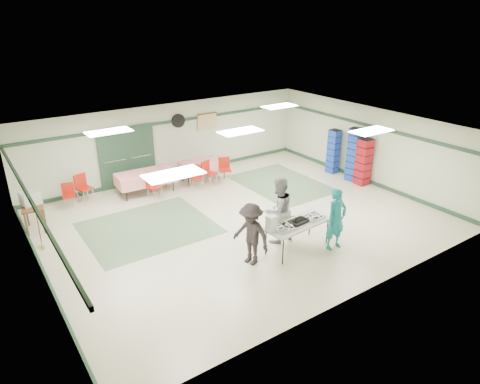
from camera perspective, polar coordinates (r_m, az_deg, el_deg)
floor at (r=12.78m, az=0.05°, el=-3.59°), size 11.00×11.00×0.00m
ceiling at (r=11.82m, az=0.05°, el=8.19°), size 11.00×11.00×0.00m
wall_back at (r=15.97m, az=-9.15°, el=6.82°), size 11.00×0.00×11.00m
wall_front at (r=9.22m, az=16.11°, el=-6.30°), size 11.00×0.00×11.00m
wall_left at (r=10.45m, az=-25.80°, el=-4.22°), size 0.00×9.00×9.00m
wall_right at (r=15.84m, az=16.82°, el=5.99°), size 0.00×9.00×9.00m
trim_back at (r=15.76m, az=-9.26°, el=9.24°), size 11.00×0.06×0.10m
baseboard_back at (r=16.34m, az=-8.82°, el=2.46°), size 11.00×0.06×0.12m
trim_left at (r=10.18m, az=-26.31°, el=-0.66°), size 0.06×9.00×0.10m
baseboard_left at (r=11.05m, az=-24.49°, el=-10.16°), size 0.06×9.00×0.12m
trim_right at (r=15.64m, az=17.04°, el=8.42°), size 0.06×9.00×0.10m
baseboard_right at (r=16.22m, az=16.23°, el=1.62°), size 0.06×9.00×0.12m
green_patch_a at (r=12.54m, az=-12.09°, el=-4.69°), size 3.50×3.00×0.01m
green_patch_b at (r=15.42m, az=5.51°, el=1.13°), size 2.50×3.50×0.01m
double_door_left at (r=15.25m, az=-16.45°, el=4.20°), size 0.90×0.06×2.10m
double_door_right at (r=15.54m, az=-13.14°, el=4.90°), size 0.90×0.06×2.10m
door_frame at (r=15.37m, az=-14.77°, el=4.53°), size 2.00×0.03×2.15m
wall_fan at (r=15.86m, az=-8.23°, el=9.39°), size 0.50×0.10×0.50m
scroll_banner at (r=16.45m, az=-4.41°, el=9.33°), size 0.80×0.02×0.60m
serving_table at (r=11.02m, az=7.74°, el=-4.25°), size 1.95×0.93×0.76m
sheet_tray_right at (r=11.30m, az=9.81°, el=-3.35°), size 0.56×0.45×0.02m
sheet_tray_mid at (r=10.97m, az=6.91°, el=-4.01°), size 0.62×0.49×0.02m
sheet_tray_left at (r=10.64m, az=5.92°, el=-4.87°), size 0.58×0.46×0.02m
baking_pan at (r=10.97m, az=7.80°, el=-3.90°), size 0.51×0.34×0.08m
foam_box_stack at (r=10.44m, az=4.19°, el=-4.21°), size 0.23×0.22×0.40m
volunteer_teal at (r=11.20m, az=12.71°, el=-3.55°), size 0.62×0.42×1.65m
volunteer_grey at (r=11.26m, az=5.13°, el=-2.43°), size 0.90×0.71×1.80m
volunteer_dark at (r=10.28m, az=1.47°, el=-5.65°), size 0.85×1.15×1.59m
dining_table_a at (r=15.59m, az=-4.95°, el=3.62°), size 1.75×0.87×0.77m
dining_table_b at (r=14.71m, az=-12.41°, el=1.94°), size 1.99×0.95×0.77m
chair_a at (r=15.06m, az=-4.33°, el=2.85°), size 0.54×0.54×0.89m
chair_b at (r=14.84m, az=-6.05°, el=2.34°), size 0.45×0.45×0.84m
chair_c at (r=15.40m, az=-2.07°, el=3.36°), size 0.54×0.54×0.89m
chair_d at (r=14.23m, az=-11.56°, el=1.06°), size 0.47×0.47×0.85m
chair_loose_a at (r=14.62m, az=-20.26°, el=0.86°), size 0.54×0.54×0.92m
chair_loose_b at (r=14.36m, az=-21.89°, el=-0.12°), size 0.43×0.43×0.80m
crate_stack_blue_a at (r=16.55m, az=12.35°, el=5.30°), size 0.40×0.40×1.67m
crate_stack_red at (r=15.65m, az=16.17°, el=3.88°), size 0.44×0.44×1.67m
crate_stack_blue_b at (r=15.90m, az=14.88°, el=4.84°), size 0.45×0.45×1.94m
printer_table at (r=13.24m, az=-25.86°, el=-2.05°), size 0.70×0.93×0.74m
office_printer at (r=13.22m, az=-26.17°, el=-0.71°), size 0.55×0.51×0.38m
broom at (r=12.18m, az=-25.32°, el=-3.91°), size 0.06×0.21×1.28m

